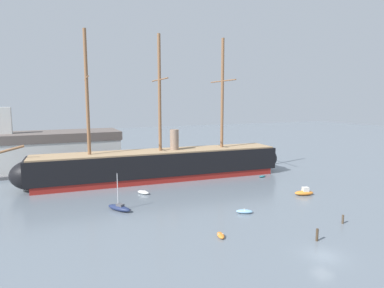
% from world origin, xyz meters
% --- Properties ---
extents(ground_plane, '(400.00, 400.00, 0.00)m').
position_xyz_m(ground_plane, '(0.00, 0.00, 0.00)').
color(ground_plane, slate).
extents(tall_ship, '(73.06, 16.79, 35.12)m').
position_xyz_m(tall_ship, '(-5.75, 47.02, 3.83)').
color(tall_ship, maroon).
rests_on(tall_ship, ground).
extents(dinghy_foreground_left, '(1.55, 2.44, 0.53)m').
position_xyz_m(dinghy_foreground_left, '(-9.07, 10.40, 0.27)').
color(dinghy_foreground_left, orange).
rests_on(dinghy_foreground_left, ground).
extents(dinghy_near_centre, '(3.12, 2.47, 0.68)m').
position_xyz_m(dinghy_near_centre, '(-0.40, 17.49, 0.34)').
color(dinghy_near_centre, '#7FB2D6').
rests_on(dinghy_near_centre, ground).
extents(sailboat_mid_left, '(4.11, 5.23, 6.78)m').
position_xyz_m(sailboat_mid_left, '(-20.08, 27.81, 0.57)').
color(sailboat_mid_left, '#1E284C').
rests_on(sailboat_mid_left, ground).
extents(motorboat_mid_right, '(4.32, 2.78, 1.68)m').
position_xyz_m(motorboat_mid_right, '(17.05, 21.74, 0.59)').
color(motorboat_mid_right, orange).
rests_on(motorboat_mid_right, ground).
extents(dinghy_alongside_bow, '(2.62, 3.16, 0.69)m').
position_xyz_m(dinghy_alongside_bow, '(-13.25, 36.30, 0.35)').
color(dinghy_alongside_bow, silver).
rests_on(dinghy_alongside_bow, ground).
extents(dinghy_alongside_stern, '(2.11, 1.16, 0.47)m').
position_xyz_m(dinghy_alongside_stern, '(18.63, 38.37, 0.24)').
color(dinghy_alongside_stern, '#236670').
rests_on(dinghy_alongside_stern, ground).
extents(motorboat_far_left, '(1.75, 3.73, 1.53)m').
position_xyz_m(motorboat_far_left, '(-25.71, 54.51, 0.54)').
color(motorboat_far_left, '#7FB2D6').
rests_on(motorboat_far_left, ground).
extents(dinghy_distant_centre, '(2.10, 1.51, 0.45)m').
position_xyz_m(dinghy_distant_centre, '(2.26, 61.90, 0.23)').
color(dinghy_distant_centre, orange).
rests_on(dinghy_distant_centre, ground).
extents(mooring_piling_nearest, '(0.34, 0.34, 1.44)m').
position_xyz_m(mooring_piling_nearest, '(11.31, 6.96, 0.72)').
color(mooring_piling_nearest, '#4C3D2D').
rests_on(mooring_piling_nearest, ground).
extents(mooring_piling_left_pair, '(0.36, 0.36, 1.79)m').
position_xyz_m(mooring_piling_left_pair, '(2.60, 3.68, 0.89)').
color(mooring_piling_left_pair, '#423323').
rests_on(mooring_piling_left_pair, ground).
extents(dockside_warehouse_left, '(47.50, 17.13, 17.70)m').
position_xyz_m(dockside_warehouse_left, '(-33.66, 70.27, 5.38)').
color(dockside_warehouse_left, '#565659').
rests_on(dockside_warehouse_left, ground).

